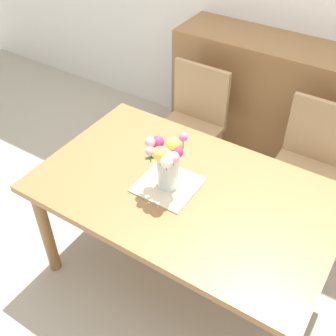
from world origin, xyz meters
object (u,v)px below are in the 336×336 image
at_px(chair_left, 192,120).
at_px(dresser, 265,104).
at_px(flower_vase, 167,161).
at_px(dining_table, 185,200).
at_px(chair_right, 310,162).

xyz_separation_m(chair_left, dresser, (0.34, 0.51, -0.02)).
bearing_deg(flower_vase, dresser, 90.02).
distance_m(chair_left, flower_vase, 1.00).
height_order(dining_table, dresser, dresser).
height_order(chair_left, chair_right, same).
bearing_deg(chair_right, dresser, -44.87).
bearing_deg(dining_table, dresser, 93.69).
distance_m(chair_right, dresser, 0.72).
height_order(chair_left, dresser, dresser).
height_order(chair_right, dresser, dresser).
bearing_deg(chair_left, flower_vase, 111.74).
distance_m(chair_right, flower_vase, 1.07).
relative_size(chair_right, flower_vase, 3.06).
relative_size(dining_table, dresser, 1.11).
relative_size(chair_left, flower_vase, 3.06).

